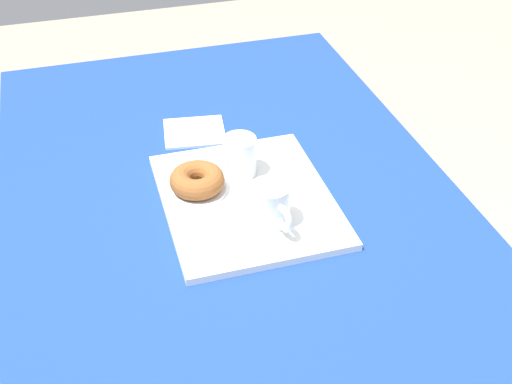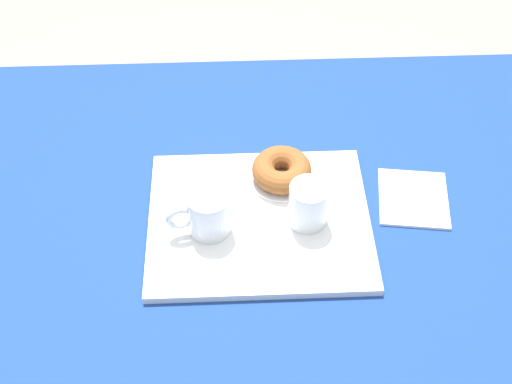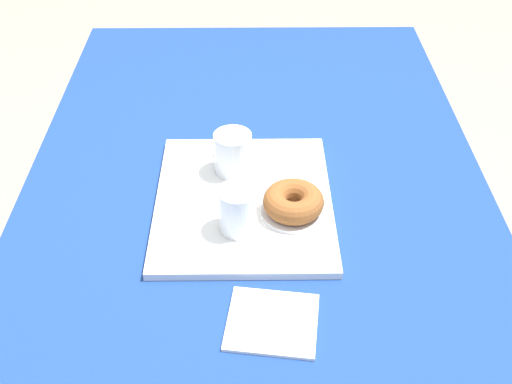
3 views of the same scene
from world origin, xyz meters
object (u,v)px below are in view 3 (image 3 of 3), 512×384
Objects in this scene: dining_table at (256,233)px; paper_napkin at (272,322)px; sugar_donut_left at (293,201)px; tea_mug_left at (233,153)px; donut_plate_left at (293,212)px; serving_tray at (244,201)px; water_glass_near at (238,212)px.

dining_table is 11.01× the size of paper_napkin.
sugar_donut_left is 0.80× the size of paper_napkin.
tea_mug_left is (0.06, 0.04, 0.15)m from dining_table.
sugar_donut_left is at bearing 0.00° from donut_plate_left.
tea_mug_left is at bearing 34.44° from dining_table.
serving_tray is 0.10m from tea_mug_left.
water_glass_near is (-0.11, 0.03, 0.15)m from dining_table.
serving_tray is (-0.02, 0.02, 0.10)m from dining_table.
paper_napkin is (-0.24, 0.04, -0.02)m from donut_plate_left.
dining_table is 0.19m from water_glass_near.
water_glass_near is 0.76× the size of sugar_donut_left.
water_glass_near is 0.61× the size of paper_napkin.
donut_plate_left is at bearing -140.53° from tea_mug_left.
water_glass_near reaches higher than paper_napkin.
water_glass_near reaches higher than serving_tray.
donut_plate_left reaches higher than paper_napkin.
sugar_donut_left is (0.00, 0.00, 0.02)m from donut_plate_left.
paper_napkin is (-0.29, -0.04, -0.00)m from serving_tray.
serving_tray is 2.85× the size of paper_napkin.
tea_mug_left is 0.18m from donut_plate_left.
dining_table is 13.77× the size of sugar_donut_left.
donut_plate_left is at bearing -136.43° from dining_table.
sugar_donut_left reaches higher than serving_tray.
tea_mug_left reaches higher than paper_napkin.
tea_mug_left reaches higher than donut_plate_left.
sugar_donut_left is at bearing -116.83° from serving_tray.
donut_plate_left is (-0.05, -0.09, 0.01)m from serving_tray.
tea_mug_left is at bearing 4.06° from water_glass_near.
serving_tray is 0.10m from donut_plate_left.
water_glass_near is at bearing 163.55° from dining_table.
dining_table is 3.86× the size of serving_tray.
dining_table is at bearing 43.57° from sugar_donut_left.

